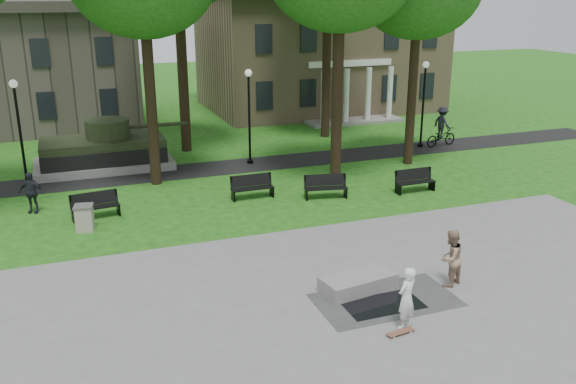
{
  "coord_description": "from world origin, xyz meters",
  "views": [
    {
      "loc": [
        -8.12,
        -16.33,
        8.3
      ],
      "look_at": [
        -0.81,
        3.27,
        1.4
      ],
      "focal_mm": 38.0,
      "sensor_mm": 36.0,
      "label": 1
    }
  ],
  "objects_px": {
    "friend_watching": "(450,258)",
    "trash_bin": "(84,218)",
    "skateboarder": "(406,298)",
    "park_bench_0": "(95,205)",
    "cyclist": "(442,130)",
    "concrete_block": "(358,283)"
  },
  "relations": [
    {
      "from": "friend_watching",
      "to": "park_bench_0",
      "type": "distance_m",
      "value": 13.44
    },
    {
      "from": "skateboarder",
      "to": "cyclist",
      "type": "distance_m",
      "value": 20.31
    },
    {
      "from": "skateboarder",
      "to": "friend_watching",
      "type": "bearing_deg",
      "value": -171.15
    },
    {
      "from": "cyclist",
      "to": "trash_bin",
      "type": "bearing_deg",
      "value": 98.01
    },
    {
      "from": "concrete_block",
      "to": "friend_watching",
      "type": "height_order",
      "value": "friend_watching"
    },
    {
      "from": "friend_watching",
      "to": "concrete_block",
      "type": "bearing_deg",
      "value": -36.0
    },
    {
      "from": "concrete_block",
      "to": "park_bench_0",
      "type": "xyz_separation_m",
      "value": [
        -6.75,
        8.95,
        0.28
      ]
    },
    {
      "from": "friend_watching",
      "to": "trash_bin",
      "type": "bearing_deg",
      "value": -62.58
    },
    {
      "from": "cyclist",
      "to": "park_bench_0",
      "type": "height_order",
      "value": "cyclist"
    },
    {
      "from": "skateboarder",
      "to": "park_bench_0",
      "type": "height_order",
      "value": "skateboarder"
    },
    {
      "from": "concrete_block",
      "to": "skateboarder",
      "type": "bearing_deg",
      "value": -85.02
    },
    {
      "from": "park_bench_0",
      "to": "friend_watching",
      "type": "bearing_deg",
      "value": -52.52
    },
    {
      "from": "cyclist",
      "to": "park_bench_0",
      "type": "xyz_separation_m",
      "value": [
        -19.0,
        -5.12,
        -0.39
      ]
    },
    {
      "from": "concrete_block",
      "to": "friend_watching",
      "type": "bearing_deg",
      "value": -13.75
    },
    {
      "from": "friend_watching",
      "to": "trash_bin",
      "type": "xyz_separation_m",
      "value": [
        -9.86,
        8.37,
        -0.4
      ]
    },
    {
      "from": "cyclist",
      "to": "park_bench_0",
      "type": "distance_m",
      "value": 19.68
    },
    {
      "from": "cyclist",
      "to": "friend_watching",
      "type": "bearing_deg",
      "value": 136.85
    },
    {
      "from": "skateboarder",
      "to": "friend_watching",
      "type": "xyz_separation_m",
      "value": [
        2.45,
        1.64,
        0.03
      ]
    },
    {
      "from": "friend_watching",
      "to": "cyclist",
      "type": "relative_size",
      "value": 0.77
    },
    {
      "from": "skateboarder",
      "to": "concrete_block",
      "type": "bearing_deg",
      "value": -109.87
    },
    {
      "from": "concrete_block",
      "to": "park_bench_0",
      "type": "relative_size",
      "value": 1.19
    },
    {
      "from": "concrete_block",
      "to": "friend_watching",
      "type": "distance_m",
      "value": 2.8
    }
  ]
}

